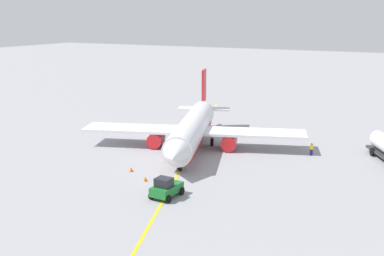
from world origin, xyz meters
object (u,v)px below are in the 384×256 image
at_px(refueling_worker, 311,149).
at_px(safety_cone_nose, 131,169).
at_px(airplane, 193,129).
at_px(pushback_tug, 166,188).
at_px(safety_cone_wingtip, 145,179).

height_order(refueling_worker, safety_cone_nose, refueling_worker).
bearing_deg(airplane, pushback_tug, 19.36).
relative_size(pushback_tug, safety_cone_wingtip, 6.65).
relative_size(airplane, pushback_tug, 8.50).
distance_m(airplane, refueling_worker, 16.44).
bearing_deg(refueling_worker, pushback_tug, -23.15).
bearing_deg(safety_cone_wingtip, pushback_tug, 55.60).
height_order(airplane, pushback_tug, airplane).
bearing_deg(safety_cone_nose, pushback_tug, 56.75).
bearing_deg(airplane, refueling_worker, 104.58).
bearing_deg(pushback_tug, airplane, -160.64).
distance_m(pushback_tug, refueling_worker, 24.09).
height_order(airplane, safety_cone_nose, airplane).
distance_m(airplane, pushback_tug, 19.19).
relative_size(airplane, safety_cone_wingtip, 56.54).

